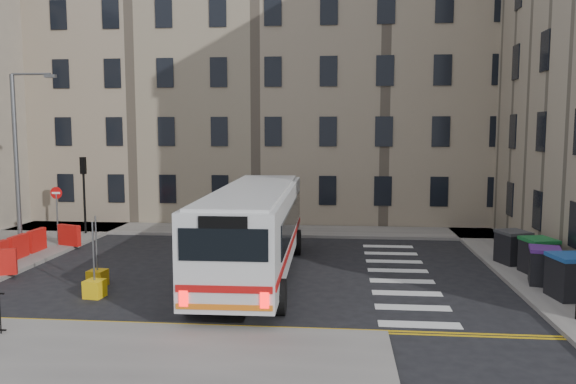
% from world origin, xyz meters
% --- Properties ---
extents(ground, '(120.00, 120.00, 0.00)m').
position_xyz_m(ground, '(0.00, 0.00, 0.00)').
color(ground, black).
rests_on(ground, ground).
extents(pavement_north, '(36.00, 3.20, 0.15)m').
position_xyz_m(pavement_north, '(-6.00, 8.60, 0.07)').
color(pavement_north, slate).
rests_on(pavement_north, ground).
extents(pavement_east, '(2.40, 26.00, 0.15)m').
position_xyz_m(pavement_east, '(9.00, 4.00, 0.07)').
color(pavement_east, slate).
rests_on(pavement_east, ground).
extents(terrace_north, '(38.30, 10.80, 17.20)m').
position_xyz_m(terrace_north, '(-7.00, 15.50, 8.62)').
color(terrace_north, gray).
rests_on(terrace_north, ground).
extents(traffic_light_nw, '(0.28, 0.22, 4.10)m').
position_xyz_m(traffic_light_nw, '(-12.00, 6.50, 2.87)').
color(traffic_light_nw, black).
rests_on(traffic_light_nw, pavement_west).
extents(streetlamp, '(0.50, 0.22, 8.14)m').
position_xyz_m(streetlamp, '(-13.00, 2.00, 4.34)').
color(streetlamp, '#595B5E').
rests_on(streetlamp, pavement_west).
extents(no_entry_north, '(0.60, 0.08, 3.00)m').
position_xyz_m(no_entry_north, '(-12.50, 4.50, 2.08)').
color(no_entry_north, '#595B5E').
rests_on(no_entry_north, pavement_west).
extents(roadworks_barriers, '(1.66, 6.26, 1.00)m').
position_xyz_m(roadworks_barriers, '(-11.84, 0.50, 0.65)').
color(roadworks_barriers, red).
rests_on(roadworks_barriers, pavement_west).
extents(bus, '(3.32, 12.56, 3.39)m').
position_xyz_m(bus, '(-1.63, -1.10, 1.96)').
color(bus, silver).
rests_on(bus, ground).
extents(wheelie_bin_a, '(1.33, 1.47, 1.45)m').
position_xyz_m(wheelie_bin_a, '(9.19, -3.36, 0.88)').
color(wheelie_bin_a, black).
rests_on(wheelie_bin_a, pavement_east).
extents(wheelie_bin_b, '(1.32, 1.43, 1.33)m').
position_xyz_m(wheelie_bin_b, '(8.98, -1.64, 0.82)').
color(wheelie_bin_b, black).
rests_on(wheelie_bin_b, pavement_east).
extents(wheelie_bin_c, '(1.33, 1.45, 1.38)m').
position_xyz_m(wheelie_bin_c, '(9.29, -0.09, 0.84)').
color(wheelie_bin_c, black).
rests_on(wheelie_bin_c, pavement_east).
extents(wheelie_bin_d, '(1.40, 1.51, 1.37)m').
position_xyz_m(wheelie_bin_d, '(8.82, 1.52, 0.84)').
color(wheelie_bin_d, black).
rests_on(wheelie_bin_d, pavement_east).
extents(wheelie_bin_e, '(1.12, 1.23, 1.17)m').
position_xyz_m(wheelie_bin_e, '(8.79, 2.32, 0.74)').
color(wheelie_bin_e, black).
rests_on(wheelie_bin_e, pavement_east).
extents(bollard_yellow, '(0.68, 0.68, 0.60)m').
position_xyz_m(bollard_yellow, '(-6.63, -4.26, 0.30)').
color(bollard_yellow, yellow).
rests_on(bollard_yellow, ground).
extents(bollard_chevron, '(0.66, 0.66, 0.60)m').
position_xyz_m(bollard_chevron, '(-7.13, -2.92, 0.30)').
color(bollard_chevron, '#C18A0B').
rests_on(bollard_chevron, ground).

